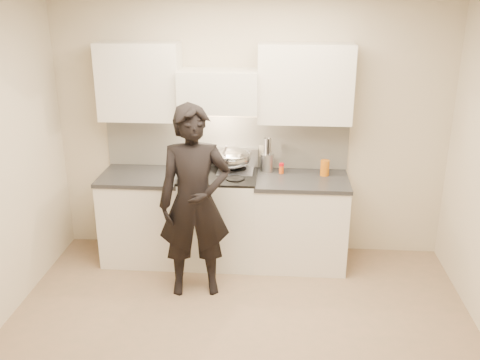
% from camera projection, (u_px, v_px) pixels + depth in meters
% --- Properties ---
extents(ground_plane, '(4.00, 4.00, 0.00)m').
position_uv_depth(ground_plane, '(237.00, 344.00, 4.28)').
color(ground_plane, '#8B6B50').
extents(room_shell, '(4.04, 3.54, 2.70)m').
position_uv_depth(room_shell, '(233.00, 139.00, 4.09)').
color(room_shell, '#C3B497').
rests_on(room_shell, ground).
extents(stove, '(0.76, 0.65, 0.96)m').
position_uv_depth(stove, '(219.00, 217.00, 5.48)').
color(stove, silver).
rests_on(stove, ground).
extents(counter_right, '(0.92, 0.67, 0.92)m').
position_uv_depth(counter_right, '(300.00, 221.00, 5.42)').
color(counter_right, silver).
rests_on(counter_right, ground).
extents(counter_left, '(0.82, 0.67, 0.92)m').
position_uv_depth(counter_left, '(144.00, 216.00, 5.54)').
color(counter_left, silver).
rests_on(counter_left, ground).
extents(wok, '(0.41, 0.50, 0.33)m').
position_uv_depth(wok, '(231.00, 158.00, 5.40)').
color(wok, '#AEAEAE').
rests_on(wok, stove).
extents(stock_pot, '(0.29, 0.21, 0.14)m').
position_uv_depth(stock_pot, '(196.00, 170.00, 5.17)').
color(stock_pot, '#AEAEAE').
rests_on(stock_pot, stove).
extents(utensil_crock, '(0.13, 0.13, 0.35)m').
position_uv_depth(utensil_crock, '(267.00, 161.00, 5.43)').
color(utensil_crock, '#B1B1B4').
rests_on(utensil_crock, counter_right).
extents(spice_jar, '(0.05, 0.05, 0.11)m').
position_uv_depth(spice_jar, '(281.00, 168.00, 5.38)').
color(spice_jar, '#D04A0F').
rests_on(spice_jar, counter_right).
extents(oil_glass, '(0.09, 0.09, 0.16)m').
position_uv_depth(oil_glass, '(325.00, 168.00, 5.32)').
color(oil_glass, '#C0600D').
rests_on(oil_glass, counter_right).
extents(person, '(0.71, 0.53, 1.77)m').
position_uv_depth(person, '(195.00, 203.00, 4.76)').
color(person, black).
rests_on(person, ground).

